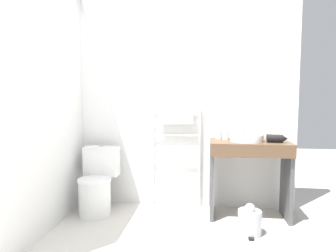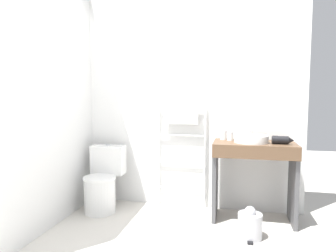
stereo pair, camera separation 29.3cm
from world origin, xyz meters
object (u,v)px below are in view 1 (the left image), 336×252
at_px(towel_radiator, 176,133).
at_px(sink_basin, 247,138).
at_px(cup_near_edge, 225,135).
at_px(trash_bin, 250,221).
at_px(toilet, 97,185).
at_px(cup_near_wall, 218,134).
at_px(hair_dryer, 276,138).

distance_m(towel_radiator, sink_basin, 0.83).
relative_size(cup_near_edge, trash_bin, 0.34).
distance_m(toilet, trash_bin, 1.70).
distance_m(toilet, sink_basin, 1.76).
relative_size(cup_near_wall, hair_dryer, 0.49).
xyz_separation_m(cup_near_edge, trash_bin, (0.21, -0.53, -0.77)).
relative_size(sink_basin, trash_bin, 1.14).
distance_m(cup_near_wall, trash_bin, 1.01).
height_order(sink_basin, trash_bin, sink_basin).
height_order(cup_near_wall, trash_bin, cup_near_wall).
bearing_deg(cup_near_edge, toilet, -173.16).
relative_size(towel_radiator, sink_basin, 3.54).
height_order(sink_basin, hair_dryer, hair_dryer).
bearing_deg(towel_radiator, hair_dryer, -14.05).
distance_m(sink_basin, cup_near_edge, 0.25).
distance_m(cup_near_wall, hair_dryer, 0.62).
xyz_separation_m(hair_dryer, trash_bin, (-0.31, -0.39, -0.76)).
bearing_deg(towel_radiator, cup_near_edge, -12.56).
height_order(toilet, trash_bin, toilet).
height_order(towel_radiator, cup_near_wall, towel_radiator).
xyz_separation_m(towel_radiator, cup_near_edge, (0.57, -0.13, -0.00)).
relative_size(towel_radiator, trash_bin, 4.05).
bearing_deg(towel_radiator, trash_bin, -40.27).
bearing_deg(toilet, cup_near_wall, 9.33).
xyz_separation_m(toilet, trash_bin, (1.65, -0.36, -0.19)).
distance_m(cup_near_edge, hair_dryer, 0.53).
distance_m(towel_radiator, trash_bin, 1.28).
xyz_separation_m(towel_radiator, sink_basin, (0.79, -0.24, -0.02)).
xyz_separation_m(cup_near_wall, cup_near_edge, (0.07, -0.05, 0.00)).
bearing_deg(toilet, cup_near_edge, 6.84).
bearing_deg(toilet, hair_dryer, 0.85).
xyz_separation_m(towel_radiator, hair_dryer, (1.09, -0.27, -0.01)).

